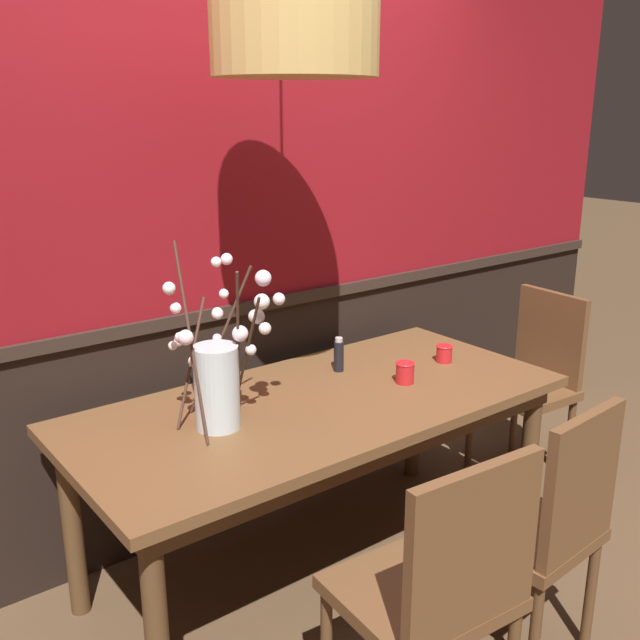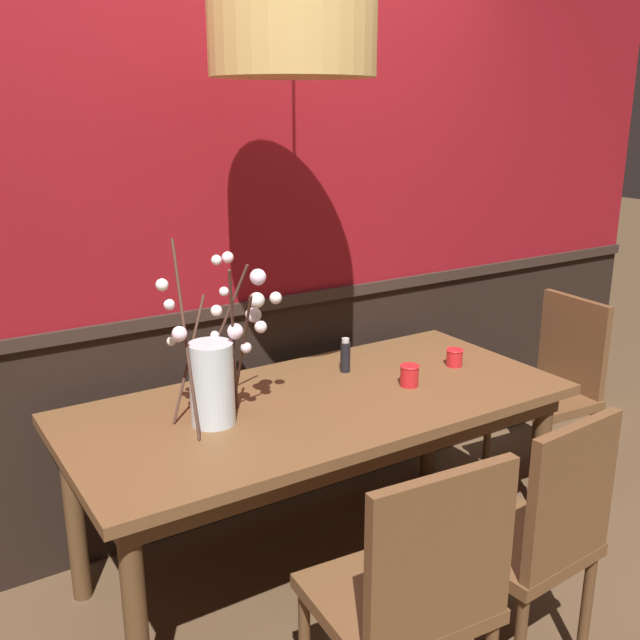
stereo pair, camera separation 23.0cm
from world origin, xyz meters
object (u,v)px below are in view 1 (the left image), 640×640
chair_head_east_end (533,375)px  pendant_lamp (294,36)px  chair_far_side_left (157,403)px  candle_holder_nearer_edge (405,372)px  dining_table (320,419)px  chair_near_side_left (439,586)px  vase_with_blossoms (219,378)px  condiment_bottle (339,355)px  candle_holder_nearer_center (444,353)px  chair_near_side_right (545,522)px

chair_head_east_end → pendant_lamp: bearing=-179.5°
chair_far_side_left → candle_holder_nearer_edge: 1.15m
dining_table → chair_near_side_left: size_ratio=2.00×
chair_near_side_left → dining_table: bearing=73.9°
chair_head_east_end → candle_holder_nearer_edge: bearing=-175.6°
vase_with_blossoms → candle_holder_nearer_edge: (0.78, -0.10, -0.13)m
chair_head_east_end → vase_with_blossoms: bearing=179.3°
condiment_bottle → pendant_lamp: pendant_lamp is taller
chair_near_side_left → pendant_lamp: bearing=80.9°
condiment_bottle → chair_far_side_left: bearing=129.4°
candle_holder_nearer_center → condiment_bottle: 0.47m
pendant_lamp → condiment_bottle: bearing=29.7°
chair_far_side_left → condiment_bottle: 0.89m
chair_near_side_left → condiment_bottle: bearing=64.8°
chair_head_east_end → chair_near_side_right: bearing=-142.0°
dining_table → chair_near_side_left: (-0.25, -0.86, -0.13)m
condiment_bottle → candle_holder_nearer_edge: bearing=-65.1°
chair_head_east_end → candle_holder_nearer_edge: size_ratio=10.94×
candle_holder_nearer_edge → vase_with_blossoms: bearing=172.9°
chair_head_east_end → condiment_bottle: chair_head_east_end is taller
chair_near_side_right → chair_far_side_left: bearing=108.9°
condiment_bottle → chair_near_side_left: bearing=-115.2°
candle_holder_nearer_edge → chair_far_side_left: bearing=125.6°
chair_near_side_right → chair_head_east_end: bearing=38.0°
chair_far_side_left → vase_with_blossoms: (-0.13, -0.81, 0.40)m
chair_near_side_right → candle_holder_nearer_edge: bearing=83.5°
dining_table → chair_near_side_right: 0.88m
dining_table → pendant_lamp: pendant_lamp is taller
vase_with_blossoms → chair_far_side_left: bearing=81.0°
dining_table → pendant_lamp: bearing=-172.9°
vase_with_blossoms → condiment_bottle: (0.66, 0.17, -0.11)m
condiment_bottle → vase_with_blossoms: bearing=-165.6°
dining_table → condiment_bottle: (0.25, 0.19, 0.15)m
dining_table → candle_holder_nearer_edge: 0.40m
chair_far_side_left → vase_with_blossoms: bearing=-99.0°
chair_head_east_end → pendant_lamp: 2.07m
chair_head_east_end → pendant_lamp: pendant_lamp is taller
chair_near_side_left → vase_with_blossoms: 0.97m
chair_head_east_end → vase_with_blossoms: 1.79m
chair_near_side_left → candle_holder_nearer_center: bearing=42.9°
chair_near_side_left → candle_holder_nearer_center: size_ratio=12.72×
chair_near_side_right → candle_holder_nearer_center: (0.39, 0.82, 0.27)m
dining_table → chair_head_east_end: 1.34m
dining_table → condiment_bottle: 0.35m
dining_table → pendant_lamp: (-0.11, -0.01, 1.35)m
chair_head_east_end → chair_near_side_right: chair_head_east_end is taller
chair_head_east_end → candle_holder_nearer_center: chair_head_east_end is taller
chair_head_east_end → candle_holder_nearer_center: (-0.65, 0.00, 0.25)m
chair_far_side_left → pendant_lamp: 1.73m
pendant_lamp → vase_with_blossoms: bearing=173.2°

